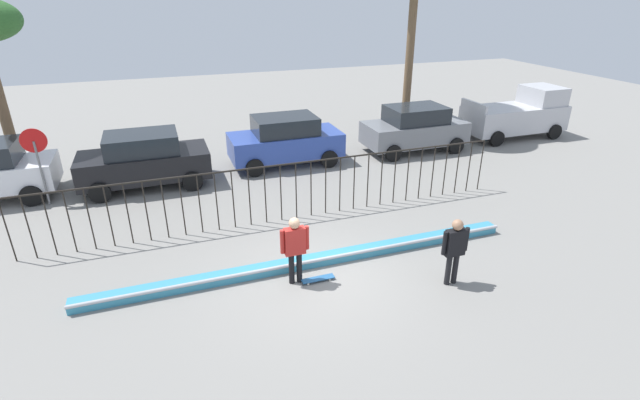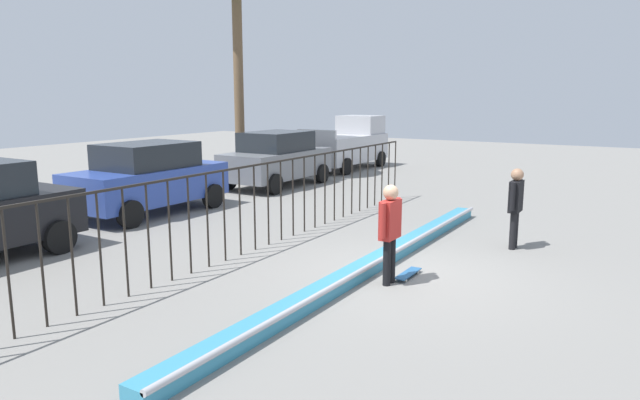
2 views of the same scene
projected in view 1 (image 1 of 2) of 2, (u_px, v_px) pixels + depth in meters
The scene contains 11 objects.
ground_plane at pixel (318, 278), 11.22m from camera, with size 60.00×60.00×0.00m, color gray.
bowl_coping_ledge at pixel (310, 261), 11.67m from camera, with size 11.00×0.40×0.27m.
perimeter_fence at pixel (281, 186), 13.57m from camera, with size 14.04×0.04×1.77m.
skateboarder at pixel (295, 245), 10.64m from camera, with size 0.69×0.26×1.70m.
skateboard at pixel (318, 279), 11.07m from camera, with size 0.80×0.20×0.07m.
camera_operator at pixel (455, 246), 10.60m from camera, with size 0.68×0.25×1.68m.
parked_car_black at pixel (144, 160), 16.02m from camera, with size 4.30×2.12×1.90m.
parked_car_blue at pixel (285, 140), 18.10m from camera, with size 4.30×2.12×1.90m.
parked_car_gray at pixel (415, 128), 19.61m from camera, with size 4.30×2.12×1.90m.
pickup_truck at pixel (518, 114), 21.49m from camera, with size 4.70×2.12×2.24m.
stop_sign at pixel (38, 156), 14.38m from camera, with size 0.76×0.07×2.50m.
Camera 1 is at (-3.09, -8.91, 6.36)m, focal length 26.18 mm.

